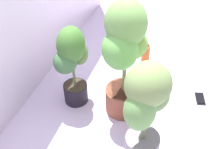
% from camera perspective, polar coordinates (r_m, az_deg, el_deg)
% --- Properties ---
extents(ground_plane, '(8.00, 8.00, 0.00)m').
position_cam_1_polar(ground_plane, '(2.31, 4.35, -7.48)').
color(ground_plane, silver).
rests_on(ground_plane, ground).
extents(potted_plant_center, '(0.41, 0.34, 0.91)m').
position_cam_1_polar(potted_plant_center, '(2.01, 2.39, 4.02)').
color(potted_plant_center, brown).
rests_on(potted_plant_center, ground).
extents(potted_plant_back_center, '(0.33, 0.23, 0.66)m').
position_cam_1_polar(potted_plant_back_center, '(2.18, -7.46, 2.63)').
color(potted_plant_back_center, black).
rests_on(potted_plant_back_center, ground).
extents(potted_plant_front_left, '(0.40, 0.36, 0.74)m').
position_cam_1_polar(potted_plant_front_left, '(1.76, 6.39, -5.72)').
color(potted_plant_front_left, slate).
rests_on(potted_plant_front_left, ground).
extents(cell_phone, '(0.16, 0.10, 0.01)m').
position_cam_1_polar(cell_phone, '(2.52, 16.15, -4.33)').
color(cell_phone, black).
rests_on(cell_phone, ground).
extents(nutrient_bottle, '(0.07, 0.07, 0.25)m').
position_cam_1_polar(nutrient_bottle, '(2.66, 6.25, 3.28)').
color(nutrient_bottle, '#C35921').
rests_on(nutrient_bottle, ground).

